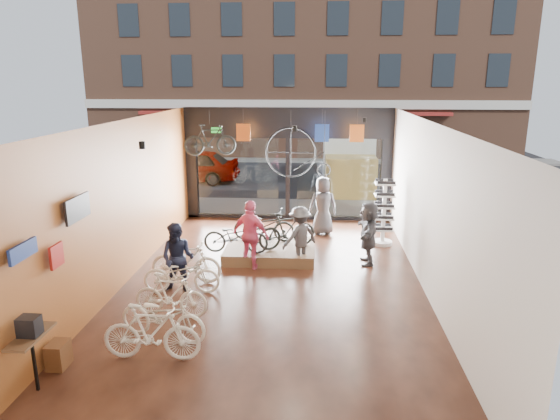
# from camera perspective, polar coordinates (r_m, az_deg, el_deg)

# --- Properties ---
(ground_plane) EXTENTS (7.00, 12.00, 0.04)m
(ground_plane) POSITION_cam_1_polar(r_m,az_deg,el_deg) (11.80, -0.91, -8.86)
(ground_plane) COLOR black
(ground_plane) RESTS_ON ground
(ceiling) EXTENTS (7.00, 12.00, 0.04)m
(ceiling) POSITION_cam_1_polar(r_m,az_deg,el_deg) (10.86, -0.99, 10.06)
(ceiling) COLOR black
(ceiling) RESTS_ON ground
(wall_left) EXTENTS (0.04, 12.00, 3.80)m
(wall_left) POSITION_cam_1_polar(r_m,az_deg,el_deg) (12.01, -17.91, 0.51)
(wall_left) COLOR #A65824
(wall_left) RESTS_ON ground
(wall_right) EXTENTS (0.04, 12.00, 3.80)m
(wall_right) POSITION_cam_1_polar(r_m,az_deg,el_deg) (11.41, 16.94, -0.14)
(wall_right) COLOR beige
(wall_right) RESTS_ON ground
(wall_back) EXTENTS (7.00, 0.04, 3.80)m
(wall_back) POSITION_cam_1_polar(r_m,az_deg,el_deg) (5.61, -6.77, -15.32)
(wall_back) COLOR beige
(wall_back) RESTS_ON ground
(storefront) EXTENTS (7.00, 0.26, 3.80)m
(storefront) POSITION_cam_1_polar(r_m,az_deg,el_deg) (17.04, 0.90, 5.24)
(storefront) COLOR black
(storefront) RESTS_ON ground
(exit_sign) EXTENTS (0.35, 0.06, 0.18)m
(exit_sign) POSITION_cam_1_polar(r_m,az_deg,el_deg) (17.08, -7.27, 9.04)
(exit_sign) COLOR #198C26
(exit_sign) RESTS_ON storefront
(street_road) EXTENTS (30.00, 18.00, 0.02)m
(street_road) POSITION_cam_1_polar(r_m,az_deg,el_deg) (26.22, 2.07, 4.33)
(street_road) COLOR black
(street_road) RESTS_ON ground
(sidewalk_near) EXTENTS (30.00, 2.40, 0.12)m
(sidewalk_near) POSITION_cam_1_polar(r_m,az_deg,el_deg) (18.59, 1.10, 0.24)
(sidewalk_near) COLOR slate
(sidewalk_near) RESTS_ON ground
(sidewalk_far) EXTENTS (30.00, 2.00, 0.12)m
(sidewalk_far) POSITION_cam_1_polar(r_m,az_deg,el_deg) (30.15, 2.38, 5.82)
(sidewalk_far) COLOR slate
(sidewalk_far) RESTS_ON ground
(opposite_building) EXTENTS (26.00, 5.00, 14.00)m
(opposite_building) POSITION_cam_1_polar(r_m,az_deg,el_deg) (32.37, 2.68, 18.74)
(opposite_building) COLOR brown
(opposite_building) RESTS_ON ground
(street_car) EXTENTS (4.54, 1.83, 1.55)m
(street_car) POSITION_cam_1_polar(r_m,az_deg,el_deg) (23.86, -10.21, 4.99)
(street_car) COLOR gray
(street_car) RESTS_ON street_road
(box_truck) EXTENTS (2.10, 6.31, 2.49)m
(box_truck) POSITION_cam_1_polar(r_m,az_deg,el_deg) (22.09, 7.77, 5.55)
(box_truck) COLOR silver
(box_truck) RESTS_ON street_road
(floor_bike_1) EXTENTS (1.71, 0.49, 1.03)m
(floor_bike_1) POSITION_cam_1_polar(r_m,az_deg,el_deg) (9.04, -14.49, -13.39)
(floor_bike_1) COLOR silver
(floor_bike_1) RESTS_ON ground_plane
(floor_bike_2) EXTENTS (1.85, 1.01, 0.92)m
(floor_bike_2) POSITION_cam_1_polar(r_m,az_deg,el_deg) (9.67, -13.25, -11.71)
(floor_bike_2) COLOR silver
(floor_bike_2) RESTS_ON ground_plane
(floor_bike_3) EXTENTS (1.58, 0.59, 0.93)m
(floor_bike_3) POSITION_cam_1_polar(r_m,az_deg,el_deg) (10.49, -12.37, -9.46)
(floor_bike_3) COLOR silver
(floor_bike_3) RESTS_ON ground_plane
(floor_bike_4) EXTENTS (1.76, 0.72, 0.90)m
(floor_bike_4) POSITION_cam_1_polar(r_m,az_deg,el_deg) (11.53, -11.19, -7.20)
(floor_bike_4) COLOR silver
(floor_bike_4) RESTS_ON ground_plane
(floor_bike_5) EXTENTS (1.74, 0.60, 1.03)m
(floor_bike_5) POSITION_cam_1_polar(r_m,az_deg,el_deg) (12.09, -10.70, -5.82)
(floor_bike_5) COLOR silver
(floor_bike_5) RESTS_ON ground_plane
(display_platform) EXTENTS (2.40, 1.80, 0.30)m
(display_platform) POSITION_cam_1_polar(r_m,az_deg,el_deg) (13.66, -1.12, -4.76)
(display_platform) COLOR brown
(display_platform) RESTS_ON ground_plane
(display_bike_left) EXTENTS (1.70, 0.62, 0.89)m
(display_bike_left) POSITION_cam_1_polar(r_m,az_deg,el_deg) (13.03, -5.07, -3.03)
(display_bike_left) COLOR black
(display_bike_left) RESTS_ON display_platform
(display_bike_mid) EXTENTS (1.67, 1.18, 0.99)m
(display_bike_mid) POSITION_cam_1_polar(r_m,az_deg,el_deg) (13.34, 0.82, -2.32)
(display_bike_mid) COLOR black
(display_bike_mid) RESTS_ON display_platform
(display_bike_right) EXTENTS (1.76, 0.71, 0.90)m
(display_bike_right) POSITION_cam_1_polar(r_m,az_deg,el_deg) (13.95, -1.84, -1.75)
(display_bike_right) COLOR black
(display_bike_right) RESTS_ON display_platform
(customer_1) EXTENTS (0.85, 0.70, 1.62)m
(customer_1) POSITION_cam_1_polar(r_m,az_deg,el_deg) (11.48, -11.59, -5.42)
(customer_1) COLOR #161C33
(customer_1) RESTS_ON ground_plane
(customer_2) EXTENTS (1.13, 0.85, 1.78)m
(customer_2) POSITION_cam_1_polar(r_m,az_deg,el_deg) (12.65, -3.33, -2.84)
(customer_2) COLOR #CC4C72
(customer_2) RESTS_ON ground_plane
(customer_3) EXTENTS (1.15, 1.07, 1.56)m
(customer_3) POSITION_cam_1_polar(r_m,az_deg,el_deg) (12.90, 2.29, -3.00)
(customer_3) COLOR #3F3F44
(customer_3) RESTS_ON ground_plane
(customer_4) EXTENTS (0.98, 0.73, 1.82)m
(customer_4) POSITION_cam_1_polar(r_m,az_deg,el_deg) (15.50, 4.90, 0.49)
(customer_4) COLOR #3F3F44
(customer_4) RESTS_ON ground_plane
(customer_5) EXTENTS (0.54, 1.55, 1.66)m
(customer_5) POSITION_cam_1_polar(r_m,az_deg,el_deg) (13.17, 10.05, -2.61)
(customer_5) COLOR #3F3F44
(customer_5) RESTS_ON ground_plane
(sunglasses_rack) EXTENTS (0.62, 0.53, 1.95)m
(sunglasses_rack) POSITION_cam_1_polar(r_m,az_deg,el_deg) (14.75, 11.78, -0.24)
(sunglasses_rack) COLOR white
(sunglasses_rack) RESTS_ON ground_plane
(wall_merch) EXTENTS (0.40, 2.40, 2.60)m
(wall_merch) POSITION_cam_1_polar(r_m,az_deg,el_deg) (9.15, -24.98, -8.56)
(wall_merch) COLOR navy
(wall_merch) RESTS_ON wall_left
(penny_farthing) EXTENTS (1.93, 0.06, 1.54)m
(penny_farthing) POSITION_cam_1_polar(r_m,az_deg,el_deg) (15.25, 2.44, 6.39)
(penny_farthing) COLOR black
(penny_farthing) RESTS_ON ceiling
(hung_bike) EXTENTS (1.64, 0.79, 0.95)m
(hung_bike) POSITION_cam_1_polar(r_m,az_deg,el_deg) (15.43, -8.01, 7.95)
(hung_bike) COLOR black
(hung_bike) RESTS_ON ceiling
(jersey_left) EXTENTS (0.45, 0.03, 0.55)m
(jersey_left) POSITION_cam_1_polar(r_m,az_deg,el_deg) (16.24, -4.21, 8.83)
(jersey_left) COLOR #CC5919
(jersey_left) RESTS_ON ceiling
(jersey_mid) EXTENTS (0.45, 0.03, 0.55)m
(jersey_mid) POSITION_cam_1_polar(r_m,az_deg,el_deg) (16.06, 4.82, 8.75)
(jersey_mid) COLOR #1E3F99
(jersey_mid) RESTS_ON ceiling
(jersey_right) EXTENTS (0.45, 0.03, 0.55)m
(jersey_right) POSITION_cam_1_polar(r_m,az_deg,el_deg) (16.11, 8.77, 8.65)
(jersey_right) COLOR #CC5919
(jersey_right) RESTS_ON ceiling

